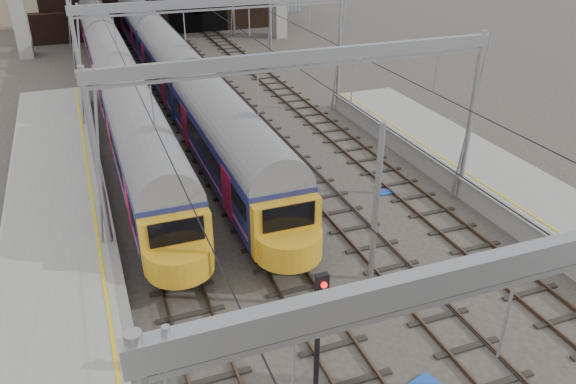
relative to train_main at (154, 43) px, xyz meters
name	(u,v)px	position (x,y,z in m)	size (l,w,h in m)	color
ground	(397,344)	(2.00, -36.32, -2.45)	(160.00, 160.00, 0.00)	#38332D
platform_left	(62,359)	(-8.18, -33.82, -1.89)	(4.32, 55.00, 1.12)	gray
tracks	(256,165)	(2.00, -21.32, -2.43)	(14.40, 80.00, 0.22)	#4C3828
overhead_line	(219,22)	(2.00, -14.83, 4.12)	(16.80, 80.00, 8.00)	gray
train_main	(154,43)	(0.00, 0.00, 0.00)	(2.74, 63.26, 4.73)	black
train_second	(105,49)	(-4.00, -0.57, -0.06)	(2.64, 61.12, 4.60)	black
signal_near_left	(319,325)	(-1.46, -37.69, 0.51)	(0.33, 0.46, 4.66)	black
relay_cabinet	(193,348)	(-4.36, -34.69, -1.94)	(0.51, 0.43, 1.03)	silver
equip_cover_b	(386,297)	(2.86, -34.09, -2.41)	(0.75, 0.53, 0.09)	blue
equip_cover_c	(385,192)	(7.01, -26.74, -2.41)	(0.72, 0.51, 0.09)	blue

